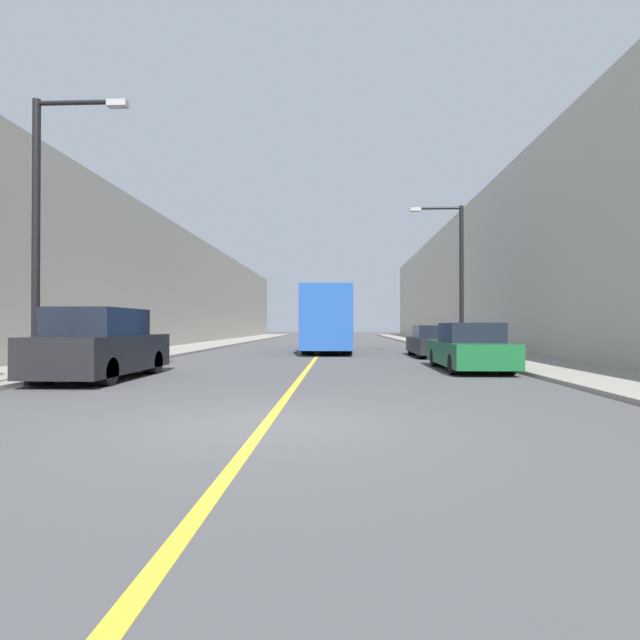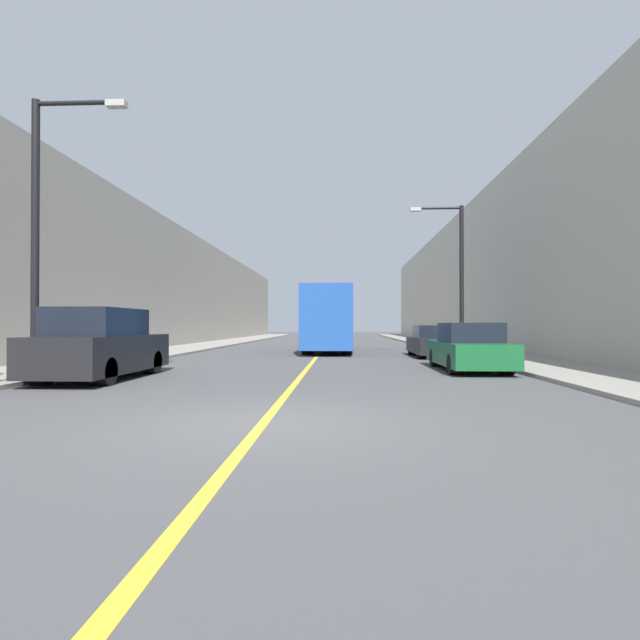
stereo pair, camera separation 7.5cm
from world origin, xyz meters
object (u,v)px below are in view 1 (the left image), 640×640
at_px(bus, 329,319).
at_px(street_lamp_left, 44,218).
at_px(car_right_near, 469,349).
at_px(car_right_mid, 433,343).
at_px(parked_suv_left, 102,346).
at_px(street_lamp_right, 457,269).

relative_size(bus, street_lamp_left, 1.50).
bearing_deg(bus, car_right_near, -67.81).
bearing_deg(car_right_mid, parked_suv_left, -137.07).
height_order(bus, parked_suv_left, bus).
height_order(car_right_mid, street_lamp_left, street_lamp_left).
xyz_separation_m(bus, car_right_mid, (4.85, -4.83, -1.13)).
distance_m(parked_suv_left, street_lamp_left, 3.58).
height_order(car_right_near, car_right_mid, car_right_near).
relative_size(car_right_near, street_lamp_right, 0.68).
distance_m(car_right_mid, street_lamp_left, 16.15).
bearing_deg(street_lamp_right, street_lamp_left, -139.86).
xyz_separation_m(car_right_mid, street_lamp_left, (-11.76, -10.49, 3.53)).
bearing_deg(street_lamp_left, street_lamp_right, 40.14).
xyz_separation_m(parked_suv_left, street_lamp_right, (11.76, 10.27, 3.18)).
distance_m(car_right_near, street_lamp_left, 12.72).
bearing_deg(parked_suv_left, bus, 68.70).
bearing_deg(bus, street_lamp_right, -36.02).
bearing_deg(parked_suv_left, street_lamp_left, -151.14).
relative_size(street_lamp_left, street_lamp_right, 1.04).
bearing_deg(street_lamp_right, bus, 143.98).
height_order(parked_suv_left, street_lamp_left, street_lamp_left).
height_order(bus, car_right_mid, bus).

